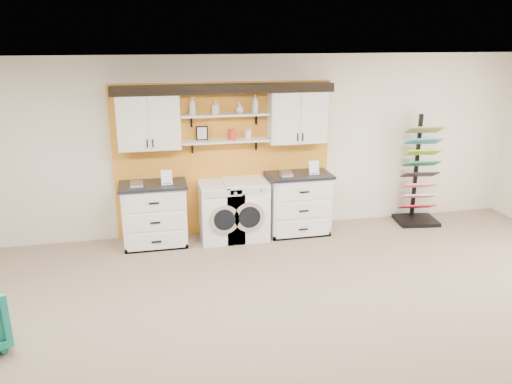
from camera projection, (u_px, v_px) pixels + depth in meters
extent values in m
plane|color=white|center=(304.00, 72.00, 3.68)|extent=(10.00, 10.00, 0.00)
plane|color=silver|center=(224.00, 147.00, 7.82)|extent=(10.00, 0.00, 10.00)
cube|color=orange|center=(224.00, 159.00, 7.85)|extent=(3.40, 0.07, 2.40)
cube|color=white|center=(149.00, 121.00, 7.26)|extent=(0.90, 0.34, 0.84)
cube|color=white|center=(133.00, 123.00, 7.05)|extent=(0.42, 0.01, 0.78)
cube|color=white|center=(164.00, 122.00, 7.14)|extent=(0.42, 0.01, 0.78)
cube|color=white|center=(297.00, 116.00, 7.73)|extent=(0.90, 0.34, 0.84)
cube|color=white|center=(287.00, 118.00, 7.52)|extent=(0.42, 0.01, 0.78)
cube|color=white|center=(314.00, 117.00, 7.61)|extent=(0.42, 0.01, 0.78)
cube|color=white|center=(226.00, 141.00, 7.60)|extent=(1.32, 0.28, 0.03)
cube|color=white|center=(225.00, 115.00, 7.48)|extent=(1.32, 0.28, 0.03)
cube|color=black|center=(224.00, 87.00, 7.38)|extent=(3.30, 0.40, 0.10)
cube|color=black|center=(227.00, 93.00, 7.22)|extent=(3.30, 0.04, 0.04)
cube|color=black|center=(202.00, 133.00, 7.53)|extent=(0.18, 0.02, 0.22)
cube|color=beige|center=(202.00, 133.00, 7.52)|extent=(0.14, 0.01, 0.18)
cylinder|color=red|center=(232.00, 134.00, 7.59)|extent=(0.11, 0.11, 0.16)
cylinder|color=silver|center=(248.00, 134.00, 7.64)|extent=(0.10, 0.10, 0.14)
cube|color=white|center=(155.00, 215.00, 7.54)|extent=(0.93, 0.60, 0.93)
cube|color=black|center=(157.00, 248.00, 7.42)|extent=(0.93, 0.06, 0.07)
cube|color=black|center=(153.00, 185.00, 7.40)|extent=(0.99, 0.66, 0.04)
cube|color=white|center=(154.00, 203.00, 7.17)|extent=(0.85, 0.02, 0.26)
cube|color=white|center=(155.00, 222.00, 7.26)|extent=(0.85, 0.02, 0.26)
cube|color=white|center=(156.00, 241.00, 7.35)|extent=(0.85, 0.02, 0.26)
cube|color=white|center=(298.00, 204.00, 8.01)|extent=(0.95, 0.60, 0.95)
cube|color=black|center=(302.00, 236.00, 7.88)|extent=(0.95, 0.06, 0.07)
cube|color=black|center=(299.00, 175.00, 7.86)|extent=(1.01, 0.66, 0.04)
cube|color=white|center=(304.00, 192.00, 7.63)|extent=(0.86, 0.02, 0.26)
cube|color=white|center=(304.00, 211.00, 7.72)|extent=(0.86, 0.02, 0.26)
cube|color=white|center=(303.00, 229.00, 7.81)|extent=(0.86, 0.02, 0.26)
cube|color=white|center=(221.00, 211.00, 7.75)|extent=(0.65, 0.66, 0.91)
cube|color=silver|center=(224.00, 194.00, 7.33)|extent=(0.55, 0.02, 0.10)
cylinder|color=silver|center=(224.00, 219.00, 7.45)|extent=(0.46, 0.05, 0.46)
cylinder|color=black|center=(225.00, 220.00, 7.42)|extent=(0.32, 0.03, 0.32)
cube|color=white|center=(245.00, 209.00, 7.83)|extent=(0.67, 0.66, 0.93)
cube|color=silver|center=(249.00, 191.00, 7.40)|extent=(0.57, 0.02, 0.10)
cylinder|color=silver|center=(249.00, 217.00, 7.52)|extent=(0.47, 0.05, 0.47)
cylinder|color=black|center=(250.00, 217.00, 7.50)|extent=(0.33, 0.03, 0.33)
cube|color=black|center=(416.00, 220.00, 8.56)|extent=(0.74, 0.64, 0.07)
cube|color=black|center=(416.00, 166.00, 8.48)|extent=(0.06, 0.06, 1.78)
cube|color=red|center=(417.00, 207.00, 8.51)|extent=(0.59, 0.38, 0.16)
cube|color=silver|center=(418.00, 196.00, 8.45)|extent=(0.59, 0.38, 0.16)
cube|color=#FF7971|center=(419.00, 185.00, 8.39)|extent=(0.59, 0.38, 0.16)
cube|color=black|center=(420.00, 175.00, 8.34)|extent=(0.59, 0.38, 0.16)
cube|color=#227D59|center=(421.00, 164.00, 8.28)|extent=(0.59, 0.38, 0.16)
cube|color=#A2D616|center=(422.00, 153.00, 8.22)|extent=(0.59, 0.38, 0.16)
cube|color=#3992CA|center=(423.00, 141.00, 8.17)|extent=(0.59, 0.38, 0.16)
cube|color=#9C8E41|center=(424.00, 130.00, 8.11)|extent=(0.59, 0.38, 0.16)
imported|color=silver|center=(192.00, 106.00, 7.33)|extent=(0.13, 0.13, 0.26)
imported|color=silver|center=(216.00, 107.00, 7.41)|extent=(0.11, 0.12, 0.20)
imported|color=silver|center=(239.00, 108.00, 7.50)|extent=(0.16, 0.16, 0.16)
imported|color=silver|center=(255.00, 104.00, 7.53)|extent=(0.13, 0.13, 0.27)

